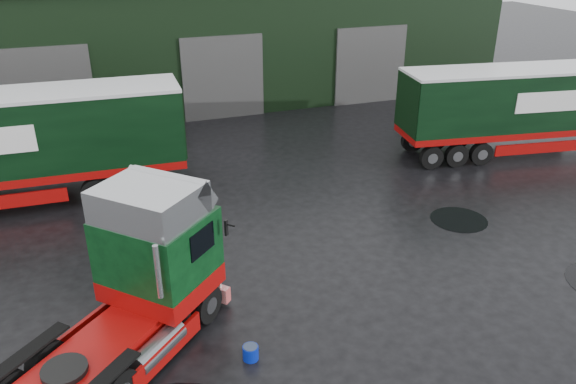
{
  "coord_description": "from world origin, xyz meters",
  "views": [
    {
      "loc": [
        -4.34,
        -12.47,
        8.52
      ],
      "look_at": [
        0.67,
        1.2,
        1.7
      ],
      "focal_mm": 35.0,
      "sensor_mm": 36.0,
      "label": 1
    }
  ],
  "objects": [
    {
      "name": "wash_bucket",
      "position": [
        -1.81,
        -3.2,
        0.16
      ],
      "size": [
        0.45,
        0.45,
        0.33
      ],
      "primitive_type": "cylinder",
      "rotation": [
        0.0,
        0.0,
        0.35
      ],
      "color": "#071EA4",
      "rests_on": "ground"
    },
    {
      "name": "warehouse",
      "position": [
        2.0,
        20.0,
        3.16
      ],
      "size": [
        32.4,
        12.4,
        6.3
      ],
      "color": "black",
      "rests_on": "ground"
    },
    {
      "name": "puddle_1",
      "position": [
        6.4,
        0.72,
        0.0
      ],
      "size": [
        1.82,
        1.82,
        0.01
      ],
      "primitive_type": "cylinder",
      "color": "black",
      "rests_on": "ground"
    },
    {
      "name": "lorry_right",
      "position": [
        12.52,
        5.0,
        1.8
      ],
      "size": [
        13.9,
        4.51,
        3.6
      ],
      "primitive_type": null,
      "rotation": [
        0.0,
        0.0,
        -1.73
      ],
      "color": "silver",
      "rests_on": "ground"
    },
    {
      "name": "hero_tractor",
      "position": [
        -4.5,
        -2.26,
        1.8
      ],
      "size": [
        5.88,
        5.79,
        3.6
      ],
      "primitive_type": null,
      "rotation": [
        0.0,
        0.0,
        -0.8
      ],
      "color": "black",
      "rests_on": "ground"
    },
    {
      "name": "ground",
      "position": [
        0.0,
        0.0,
        0.0
      ],
      "size": [
        100.0,
        100.0,
        0.0
      ],
      "primitive_type": "plane",
      "color": "black"
    }
  ]
}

